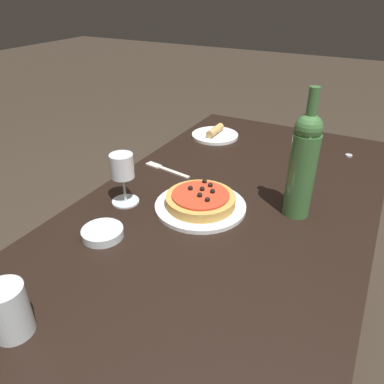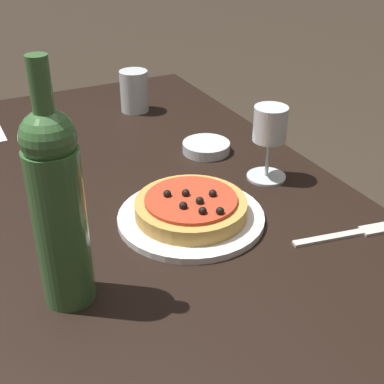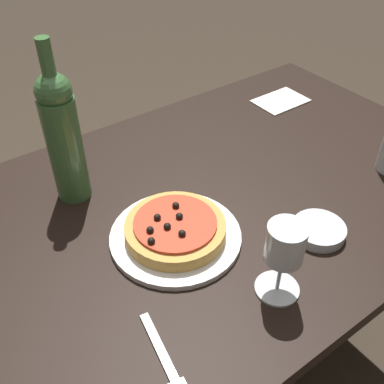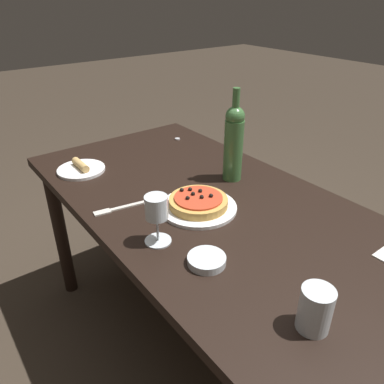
% 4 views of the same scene
% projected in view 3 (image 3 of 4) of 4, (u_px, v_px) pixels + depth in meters
% --- Properties ---
extents(dining_table, '(1.55, 0.78, 0.73)m').
position_uv_depth(dining_table, '(161.00, 251.00, 0.97)').
color(dining_table, black).
rests_on(dining_table, ground_plane).
extents(dinner_plate, '(0.26, 0.26, 0.01)m').
position_uv_depth(dinner_plate, '(175.00, 236.00, 0.87)').
color(dinner_plate, white).
rests_on(dinner_plate, dining_table).
extents(pizza, '(0.19, 0.19, 0.04)m').
position_uv_depth(pizza, '(175.00, 228.00, 0.86)').
color(pizza, gold).
rests_on(pizza, dinner_plate).
extents(wine_glass, '(0.08, 0.08, 0.15)m').
position_uv_depth(wine_glass, '(285.00, 248.00, 0.71)').
color(wine_glass, silver).
rests_on(wine_glass, dining_table).
extents(wine_bottle, '(0.07, 0.07, 0.35)m').
position_uv_depth(wine_bottle, '(63.00, 135.00, 0.88)').
color(wine_bottle, '#3D6B38').
rests_on(wine_bottle, dining_table).
extents(side_bowl, '(0.10, 0.10, 0.02)m').
position_uv_depth(side_bowl, '(319.00, 230.00, 0.88)').
color(side_bowl, silver).
rests_on(side_bowl, dining_table).
extents(fork, '(0.05, 0.18, 0.00)m').
position_uv_depth(fork, '(169.00, 368.00, 0.67)').
color(fork, beige).
rests_on(fork, dining_table).
extents(paper_napkin, '(0.15, 0.10, 0.00)m').
position_uv_depth(paper_napkin, '(281.00, 101.00, 1.30)').
color(paper_napkin, silver).
rests_on(paper_napkin, dining_table).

